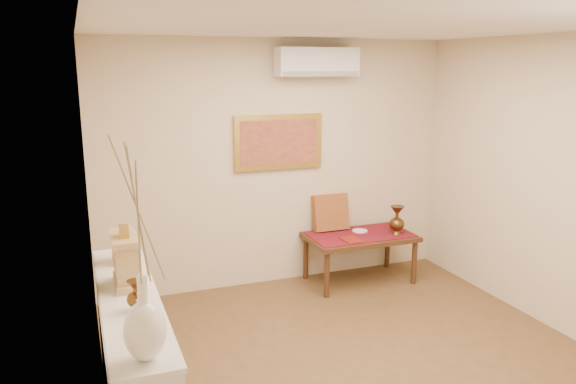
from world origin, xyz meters
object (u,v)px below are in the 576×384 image
white_vase (140,253)px  wooden_chest (123,246)px  mantel_clock (126,260)px  brass_urn_tall (397,217)px  low_table (360,240)px  display_ledge (133,365)px

white_vase → wooden_chest: bearing=89.3°
mantel_clock → brass_urn_tall: bearing=27.2°
mantel_clock → low_table: bearing=32.5°
brass_urn_tall → low_table: 0.49m
white_vase → brass_urn_tall: 4.10m
brass_urn_tall → display_ledge: 3.55m
display_ledge → mantel_clock: (0.01, 0.19, 0.66)m
white_vase → mantel_clock: 1.11m
display_ledge → mantel_clock: size_ratio=4.93×
white_vase → mantel_clock: size_ratio=2.72×
display_ledge → brass_urn_tall: bearing=29.8°
brass_urn_tall → wooden_chest: bearing=-160.3°
mantel_clock → low_table: mantel_clock is taller
brass_urn_tall → low_table: bearing=162.6°
white_vase → wooden_chest: 1.59m
display_ledge → wooden_chest: wooden_chest is taller
mantel_clock → wooden_chest: size_ratio=1.68×
display_ledge → low_table: size_ratio=1.68×
display_ledge → low_table: display_ledge is taller
display_ledge → mantel_clock: 0.69m
display_ledge → wooden_chest: 0.91m
white_vase → low_table: 3.96m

